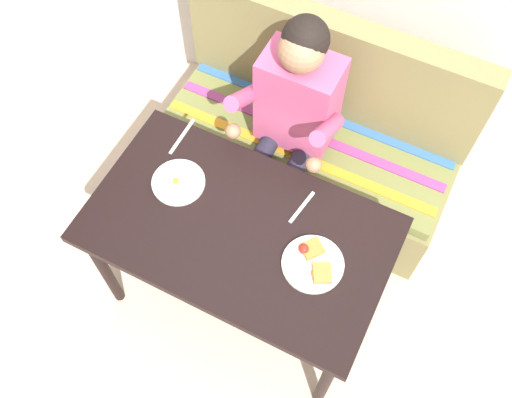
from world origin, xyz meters
TOP-DOWN VIEW (x-y plane):
  - ground_plane at (0.00, 0.00)m, footprint 8.00×8.00m
  - table at (0.00, 0.00)m, footprint 1.20×0.70m
  - couch at (0.00, 0.76)m, footprint 1.44×0.56m
  - person at (-0.05, 0.59)m, footprint 0.45×0.61m
  - plate_breakfast at (0.32, -0.01)m, footprint 0.24×0.24m
  - plate_eggs at (-0.31, 0.07)m, footprint 0.22×0.22m
  - fork at (0.18, 0.19)m, footprint 0.04×0.17m
  - knife at (-0.42, 0.28)m, footprint 0.01×0.20m

SIDE VIEW (x-z plane):
  - ground_plane at x=0.00m, z-range 0.00..0.00m
  - couch at x=0.00m, z-range -0.17..0.83m
  - table at x=0.00m, z-range 0.28..1.01m
  - fork at x=0.18m, z-range 0.73..0.73m
  - knife at x=-0.42m, z-range 0.73..0.73m
  - plate_eggs at x=-0.31m, z-range 0.72..0.76m
  - person at x=-0.05m, z-range 0.13..1.35m
  - plate_breakfast at x=0.32m, z-range 0.72..0.77m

